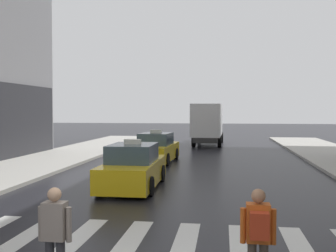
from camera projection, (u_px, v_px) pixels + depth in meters
crosswalk_markings at (158, 241)px, 8.56m from camera, size 11.30×2.80×0.01m
taxi_lead at (133, 168)px, 14.41m from camera, size 1.97×4.56×1.80m
taxi_second at (156, 149)px, 21.51m from camera, size 2.11×4.62×1.80m
box_truck at (208, 123)px, 31.76m from camera, size 2.44×7.60×3.35m
pedestrian_with_backpack at (258, 233)px, 6.00m from camera, size 0.55×0.43×1.65m
pedestrian_plain_coat at (55, 232)px, 6.15m from camera, size 0.55×0.24×1.65m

